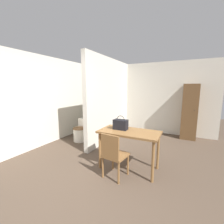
{
  "coord_description": "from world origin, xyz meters",
  "views": [
    {
      "loc": [
        1.56,
        -1.35,
        1.63
      ],
      "look_at": [
        -0.08,
        1.91,
        1.03
      ],
      "focal_mm": 24.0,
      "sensor_mm": 36.0,
      "label": 1
    }
  ],
  "objects_px": {
    "wooden_cabinet": "(190,112)",
    "handbag": "(121,124)",
    "dining_table": "(129,136)",
    "toilet": "(81,132)",
    "wooden_chair": "(114,154)"
  },
  "relations": [
    {
      "from": "wooden_cabinet",
      "to": "handbag",
      "type": "bearing_deg",
      "value": -116.48
    },
    {
      "from": "dining_table",
      "to": "handbag",
      "type": "bearing_deg",
      "value": 169.84
    },
    {
      "from": "toilet",
      "to": "wooden_cabinet",
      "type": "relative_size",
      "value": 0.37
    },
    {
      "from": "toilet",
      "to": "handbag",
      "type": "xyz_separation_m",
      "value": [
        1.7,
        -0.84,
        0.61
      ]
    },
    {
      "from": "wooden_chair",
      "to": "handbag",
      "type": "bearing_deg",
      "value": 105.66
    },
    {
      "from": "dining_table",
      "to": "handbag",
      "type": "xyz_separation_m",
      "value": [
        -0.2,
        0.04,
        0.21
      ]
    },
    {
      "from": "handbag",
      "to": "toilet",
      "type": "bearing_deg",
      "value": 153.7
    },
    {
      "from": "toilet",
      "to": "wooden_cabinet",
      "type": "bearing_deg",
      "value": 29.85
    },
    {
      "from": "wooden_chair",
      "to": "handbag",
      "type": "height_order",
      "value": "handbag"
    },
    {
      "from": "dining_table",
      "to": "wooden_cabinet",
      "type": "relative_size",
      "value": 0.68
    },
    {
      "from": "wooden_chair",
      "to": "toilet",
      "type": "height_order",
      "value": "wooden_chair"
    },
    {
      "from": "handbag",
      "to": "wooden_cabinet",
      "type": "height_order",
      "value": "wooden_cabinet"
    },
    {
      "from": "dining_table",
      "to": "wooden_cabinet",
      "type": "xyz_separation_m",
      "value": [
        1.07,
        2.58,
        0.19
      ]
    },
    {
      "from": "toilet",
      "to": "handbag",
      "type": "distance_m",
      "value": 1.99
    },
    {
      "from": "dining_table",
      "to": "wooden_chair",
      "type": "distance_m",
      "value": 0.5
    }
  ]
}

